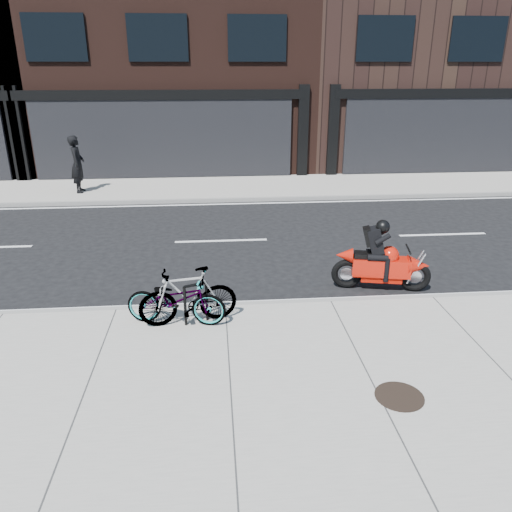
{
  "coord_description": "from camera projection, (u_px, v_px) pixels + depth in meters",
  "views": [
    {
      "loc": [
        -0.14,
        -10.34,
        4.33
      ],
      "look_at": [
        0.62,
        -1.49,
        0.9
      ],
      "focal_mm": 35.0,
      "sensor_mm": 36.0,
      "label": 1
    }
  ],
  "objects": [
    {
      "name": "ground",
      "position": [
        223.0,
        270.0,
        11.18
      ],
      "size": [
        120.0,
        120.0,
        0.0
      ],
      "primitive_type": "plane",
      "color": "black",
      "rests_on": "ground"
    },
    {
      "name": "sidewalk_near",
      "position": [
        232.0,
        413.0,
        6.51
      ],
      "size": [
        60.0,
        6.0,
        0.13
      ],
      "primitive_type": "cube",
      "color": "gray",
      "rests_on": "ground"
    },
    {
      "name": "sidewalk_far",
      "position": [
        218.0,
        188.0,
        18.36
      ],
      "size": [
        60.0,
        3.5,
        0.13
      ],
      "primitive_type": "cube",
      "color": "gray",
      "rests_on": "ground"
    },
    {
      "name": "building_mideast",
      "position": [
        427.0,
        20.0,
        23.21
      ],
      "size": [
        12.0,
        10.0,
        12.5
      ],
      "primitive_type": "cube",
      "color": "black",
      "rests_on": "ground"
    },
    {
      "name": "bike_rack",
      "position": [
        196.0,
        300.0,
        8.52
      ],
      "size": [
        0.42,
        0.2,
        0.74
      ],
      "rotation": [
        0.0,
        0.0,
        0.38
      ],
      "color": "black",
      "rests_on": "sidewalk_near"
    },
    {
      "name": "bicycle_front",
      "position": [
        176.0,
        299.0,
        8.49
      ],
      "size": [
        1.8,
        0.92,
        0.9
      ],
      "primitive_type": "imported",
      "rotation": [
        0.0,
        0.0,
        1.38
      ],
      "color": "gray",
      "rests_on": "sidewalk_near"
    },
    {
      "name": "bicycle_rear",
      "position": [
        188.0,
        296.0,
        8.49
      ],
      "size": [
        1.75,
        0.77,
        1.01
      ],
      "primitive_type": "imported",
      "rotation": [
        0.0,
        0.0,
        4.89
      ],
      "color": "gray",
      "rests_on": "sidewalk_near"
    },
    {
      "name": "motorcycle",
      "position": [
        386.0,
        262.0,
        10.03
      ],
      "size": [
        1.98,
        0.77,
        1.49
      ],
      "rotation": [
        0.0,
        0.0,
        -0.21
      ],
      "color": "black",
      "rests_on": "ground"
    },
    {
      "name": "pedestrian",
      "position": [
        77.0,
        164.0,
        17.15
      ],
      "size": [
        0.53,
        0.75,
        1.94
      ],
      "primitive_type": "imported",
      "rotation": [
        0.0,
        0.0,
        1.67
      ],
      "color": "black",
      "rests_on": "sidewalk_far"
    },
    {
      "name": "manhole_cover",
      "position": [
        399.0,
        396.0,
        6.73
      ],
      "size": [
        0.84,
        0.84,
        0.02
      ],
      "primitive_type": "cylinder",
      "rotation": [
        0.0,
        0.0,
        -0.34
      ],
      "color": "black",
      "rests_on": "sidewalk_near"
    }
  ]
}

